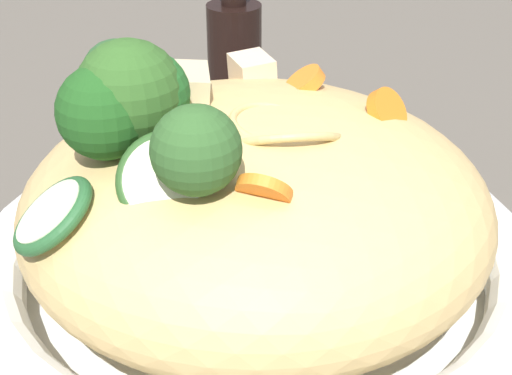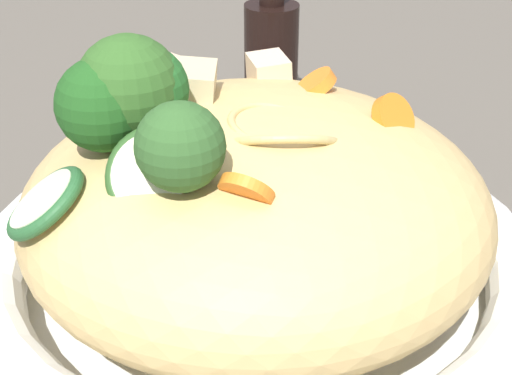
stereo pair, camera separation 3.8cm
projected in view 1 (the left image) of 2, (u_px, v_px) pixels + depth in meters
The scene contains 8 objects.
ground_plane at pixel (256, 310), 0.42m from camera, with size 3.00×3.00×0.00m, color #575249.
serving_bowl at pixel (256, 273), 0.41m from camera, with size 0.31×0.31×0.05m.
noodle_heap at pixel (256, 204), 0.39m from camera, with size 0.24×0.24×0.11m.
broccoli_florets at pixel (133, 103), 0.35m from camera, with size 0.17×0.13×0.08m.
carrot_coins at pixel (326, 119), 0.37m from camera, with size 0.08×0.14×0.02m.
zucchini_slices at pixel (109, 196), 0.32m from camera, with size 0.09×0.08×0.05m.
chicken_chunks at pixel (190, 86), 0.40m from camera, with size 0.05×0.10×0.03m.
soy_sauce_bottle at pixel (235, 57), 0.63m from camera, with size 0.05×0.05×0.12m.
Camera 1 is at (-0.19, 0.27, 0.27)m, focal length 52.47 mm.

